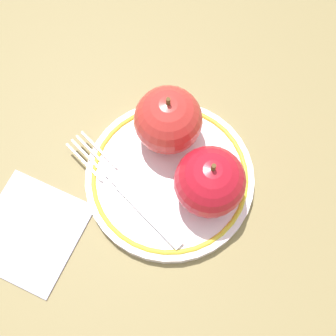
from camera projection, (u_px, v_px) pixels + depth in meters
The scene contains 6 objects.
ground_plane at pixel (176, 175), 0.59m from camera, with size 2.00×2.00×0.00m, color olive.
plate at pixel (168, 176), 0.58m from camera, with size 0.21×0.21×0.02m.
apple_red_whole at pixel (210, 182), 0.52m from camera, with size 0.08×0.08×0.09m.
apple_second_whole at pixel (168, 120), 0.55m from camera, with size 0.08×0.08×0.09m.
fork at pixel (128, 193), 0.56m from camera, with size 0.19×0.03×0.00m.
napkin_folded at pixel (30, 232), 0.56m from camera, with size 0.11×0.12×0.01m, color silver.
Camera 1 is at (-0.14, 0.14, 0.55)m, focal length 50.00 mm.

